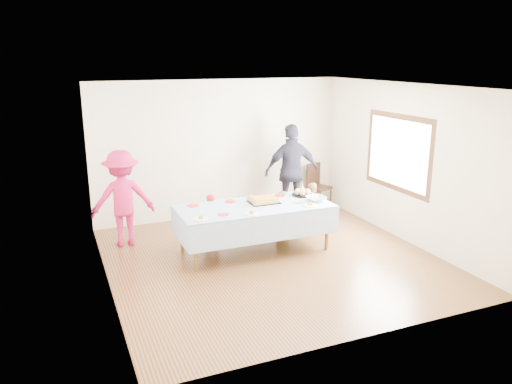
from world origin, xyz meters
The scene contains 22 objects.
ground centered at (0.00, 0.00, 0.00)m, with size 5.00×5.00×0.00m, color #4C2915.
room_walls centered at (0.05, 0.00, 1.77)m, with size 5.04×5.04×2.72m.
party_table centered at (-0.11, 0.44, 0.72)m, with size 2.50×1.10×0.78m.
birthday_cake centered at (0.09, 0.54, 0.82)m, with size 0.49×0.38×0.09m.
rolls_tray centered at (0.89, 0.68, 0.83)m, with size 0.38×0.38×0.11m.
punch_bowl centered at (0.93, 0.29, 0.82)m, with size 0.32×0.32×0.08m, color silver.
party_hat centered at (0.99, 0.90, 0.86)m, with size 0.10×0.10×0.16m, color white.
fork_pile centered at (0.60, 0.27, 0.81)m, with size 0.24×0.18×0.07m, color white, non-canonical shape.
plate_red_far_a centered at (-1.04, 0.81, 0.79)m, with size 0.19×0.19×0.01m, color red.
plate_red_far_b centered at (-0.40, 0.79, 0.79)m, with size 0.17×0.17×0.01m, color red.
plate_red_far_c centered at (0.01, 0.85, 0.79)m, with size 0.19×0.19×0.01m, color red.
plate_red_far_d centered at (0.52, 0.83, 0.79)m, with size 0.20×0.20×0.01m, color red.
plate_red_near centered at (-0.74, 0.17, 0.79)m, with size 0.17×0.17×0.01m, color red.
plate_white_left centered at (-1.12, 0.09, 0.79)m, with size 0.23×0.23×0.01m, color white.
plate_white_mid centered at (-0.33, 0.03, 0.79)m, with size 0.23×0.23×0.01m, color white.
plate_white_right centered at (0.71, 0.09, 0.79)m, with size 0.24×0.24×0.01m, color white.
dining_chair centered at (2.07, 2.27, 0.52)m, with size 0.51×0.51×0.93m.
toddler_left centered at (-0.68, 1.03, 0.44)m, with size 0.32×0.21×0.88m, color red.
toddler_mid centered at (0.64, 0.95, 0.41)m, with size 0.40×0.26×0.81m, color #277642.
toddler_right centered at (1.30, 1.12, 0.43)m, with size 0.42×0.33×0.86m, color tan.
adult_left centered at (-2.05, 1.56, 0.82)m, with size 1.06×0.61×1.63m, color #C01853.
adult_right centered at (1.26, 1.85, 0.93)m, with size 1.09×0.45×1.86m, color #282736.
Camera 1 is at (-3.06, -6.72, 3.12)m, focal length 35.00 mm.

